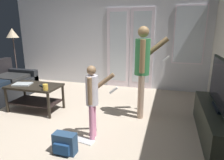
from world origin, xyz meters
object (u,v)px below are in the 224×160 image
object	(u,v)px
tv_stand	(215,124)
flat_screen_tv	(221,85)
coffee_table	(35,92)
loose_keyboard	(80,139)
person_adult	(143,64)
person_child	(93,96)
laptop_closed	(22,84)
backpack	(65,144)
cup_near_edge	(45,87)
tv_remote_black	(42,86)
floor_lamp	(13,37)

from	to	relation	value
tv_stand	flat_screen_tv	distance (m)	0.60
coffee_table	loose_keyboard	bearing A→B (deg)	-29.73
coffee_table	person_adult	distance (m)	2.15
loose_keyboard	person_child	bearing A→B (deg)	32.89
coffee_table	person_child	distance (m)	1.64
person_child	laptop_closed	bearing A→B (deg)	160.75
coffee_table	backpack	bearing A→B (deg)	-40.77
laptop_closed	cup_near_edge	xyz separation A→B (m)	(0.64, -0.17, 0.04)
loose_keyboard	cup_near_edge	world-z (taller)	cup_near_edge
loose_keyboard	laptop_closed	bearing A→B (deg)	155.36
tv_stand	backpack	xyz separation A→B (m)	(-1.94, -0.96, -0.10)
cup_near_edge	tv_remote_black	world-z (taller)	cup_near_edge
tv_stand	backpack	bearing A→B (deg)	-153.58
tv_stand	flat_screen_tv	size ratio (longest dim) A/B	1.41
person_child	tv_remote_black	size ratio (longest dim) A/B	6.46
loose_keyboard	cup_near_edge	bearing A→B (deg)	149.28
loose_keyboard	laptop_closed	distance (m)	1.79
coffee_table	floor_lamp	world-z (taller)	floor_lamp
person_child	backpack	xyz separation A→B (m)	(-0.23, -0.45, -0.52)
person_child	tv_remote_black	distance (m)	1.40
coffee_table	person_adult	bearing A→B (deg)	9.12
tv_stand	loose_keyboard	size ratio (longest dim) A/B	3.59
person_adult	person_child	distance (m)	1.16
backpack	laptop_closed	distance (m)	1.87
tv_stand	person_child	distance (m)	1.84
tv_remote_black	backpack	bearing A→B (deg)	-16.00
floor_lamp	flat_screen_tv	bearing A→B (deg)	-16.76
flat_screen_tv	person_adult	size ratio (longest dim) A/B	0.72
flat_screen_tv	loose_keyboard	xyz separation A→B (m)	(-1.88, -0.63, -0.82)
person_adult	tv_remote_black	bearing A→B (deg)	-168.20
backpack	cup_near_edge	bearing A→B (deg)	134.29
person_child	backpack	bearing A→B (deg)	-116.95
person_adult	loose_keyboard	xyz separation A→B (m)	(-0.73, -1.08, -0.96)
person_child	backpack	distance (m)	0.72
laptop_closed	tv_remote_black	distance (m)	0.46
coffee_table	loose_keyboard	size ratio (longest dim) A/B	2.20
person_child	coffee_table	bearing A→B (deg)	156.68
cup_near_edge	person_child	bearing A→B (deg)	-21.70
backpack	flat_screen_tv	bearing A→B (deg)	26.53
coffee_table	tv_remote_black	distance (m)	0.28
tv_stand	floor_lamp	distance (m)	5.14
tv_stand	person_adult	bearing A→B (deg)	158.67
coffee_table	person_child	bearing A→B (deg)	-23.32
tv_remote_black	cup_near_edge	bearing A→B (deg)	-12.37
tv_stand	backpack	world-z (taller)	tv_stand
coffee_table	person_child	world-z (taller)	person_child
tv_stand	tv_remote_black	xyz separation A→B (m)	(-2.97, 0.07, 0.30)
person_adult	laptop_closed	xyz separation A→B (m)	(-2.28, -0.37, -0.44)
backpack	tv_stand	bearing A→B (deg)	26.42
laptop_closed	tv_stand	bearing A→B (deg)	-15.82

